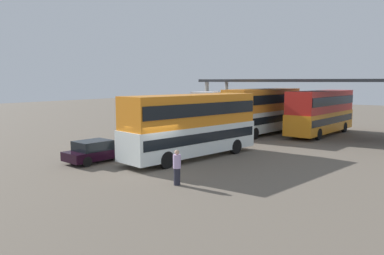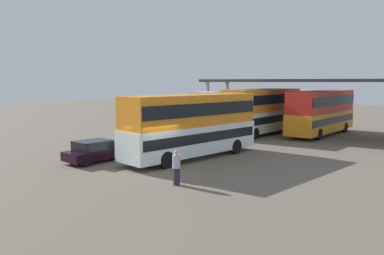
{
  "view_description": "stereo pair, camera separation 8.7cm",
  "coord_description": "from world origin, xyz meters",
  "px_view_note": "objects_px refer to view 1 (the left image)",
  "views": [
    {
      "loc": [
        13.7,
        -15.94,
        4.96
      ],
      "look_at": [
        -0.01,
        3.74,
        2.0
      ],
      "focal_mm": 34.99,
      "sensor_mm": 36.0,
      "label": 1
    },
    {
      "loc": [
        13.77,
        -15.89,
        4.96
      ],
      "look_at": [
        -0.01,
        3.74,
        2.0
      ],
      "focal_mm": 34.99,
      "sensor_mm": 36.0,
      "label": 2
    }
  ],
  "objects_px": {
    "parked_hatchback": "(95,151)",
    "double_decker_mid_row": "(263,109)",
    "double_decker_main": "(192,123)",
    "pedestrian_waiting": "(177,168)",
    "double_decker_near_canopy": "(231,109)",
    "double_decker_far_right": "(321,111)"
  },
  "relations": [
    {
      "from": "parked_hatchback",
      "to": "double_decker_mid_row",
      "type": "height_order",
      "value": "double_decker_mid_row"
    },
    {
      "from": "double_decker_main",
      "to": "pedestrian_waiting",
      "type": "relative_size",
      "value": 6.08
    },
    {
      "from": "parked_hatchback",
      "to": "double_decker_mid_row",
      "type": "bearing_deg",
      "value": -4.36
    },
    {
      "from": "double_decker_main",
      "to": "double_decker_near_canopy",
      "type": "distance_m",
      "value": 14.12
    },
    {
      "from": "double_decker_main",
      "to": "parked_hatchback",
      "type": "bearing_deg",
      "value": 146.73
    },
    {
      "from": "double_decker_main",
      "to": "double_decker_far_right",
      "type": "height_order",
      "value": "double_decker_main"
    },
    {
      "from": "double_decker_near_canopy",
      "to": "pedestrian_waiting",
      "type": "height_order",
      "value": "double_decker_near_canopy"
    },
    {
      "from": "double_decker_main",
      "to": "double_decker_near_canopy",
      "type": "xyz_separation_m",
      "value": [
        -4.52,
        13.38,
        -0.04
      ]
    },
    {
      "from": "parked_hatchback",
      "to": "double_decker_far_right",
      "type": "height_order",
      "value": "double_decker_far_right"
    },
    {
      "from": "double_decker_main",
      "to": "pedestrian_waiting",
      "type": "xyz_separation_m",
      "value": [
        3.08,
        -5.71,
        -1.4
      ]
    },
    {
      "from": "double_decker_near_canopy",
      "to": "pedestrian_waiting",
      "type": "xyz_separation_m",
      "value": [
        7.6,
        -19.09,
        -1.36
      ]
    },
    {
      "from": "double_decker_main",
      "to": "parked_hatchback",
      "type": "relative_size",
      "value": 2.65
    },
    {
      "from": "double_decker_main",
      "to": "double_decker_mid_row",
      "type": "relative_size",
      "value": 0.97
    },
    {
      "from": "double_decker_mid_row",
      "to": "pedestrian_waiting",
      "type": "relative_size",
      "value": 6.25
    },
    {
      "from": "double_decker_mid_row",
      "to": "double_decker_far_right",
      "type": "relative_size",
      "value": 1.01
    },
    {
      "from": "double_decker_main",
      "to": "double_decker_far_right",
      "type": "xyz_separation_m",
      "value": [
        3.75,
        15.63,
        -0.01
      ]
    },
    {
      "from": "double_decker_mid_row",
      "to": "pedestrian_waiting",
      "type": "xyz_separation_m",
      "value": [
        3.95,
        -18.71,
        -1.48
      ]
    },
    {
      "from": "double_decker_mid_row",
      "to": "double_decker_main",
      "type": "bearing_deg",
      "value": -170.15
    },
    {
      "from": "double_decker_near_canopy",
      "to": "pedestrian_waiting",
      "type": "bearing_deg",
      "value": -158.46
    },
    {
      "from": "double_decker_far_right",
      "to": "parked_hatchback",
      "type": "bearing_deg",
      "value": 163.76
    },
    {
      "from": "double_decker_mid_row",
      "to": "pedestrian_waiting",
      "type": "distance_m",
      "value": 19.18
    },
    {
      "from": "double_decker_mid_row",
      "to": "double_decker_far_right",
      "type": "distance_m",
      "value": 5.32
    }
  ]
}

